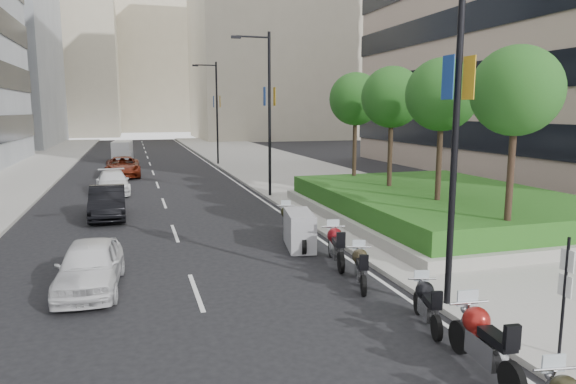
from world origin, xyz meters
name	(u,v)px	position (x,y,z in m)	size (l,w,h in m)	color
ground	(293,350)	(0.00, 0.00, 0.00)	(160.00, 160.00, 0.00)	black
sidewalk_right	(288,170)	(9.00, 30.00, 0.07)	(10.00, 100.00, 0.15)	#9E9B93
lane_edge	(223,173)	(3.70, 30.00, 0.01)	(0.12, 100.00, 0.01)	silver
lane_centre	(154,176)	(-1.50, 30.00, 0.01)	(0.12, 100.00, 0.01)	silver
building_cream_right	(276,34)	(22.00, 80.00, 18.00)	(28.00, 24.00, 36.00)	#B7AD93
building_cream_left	(45,45)	(-18.00, 100.00, 17.00)	(26.00, 24.00, 34.00)	#B7AD93
building_cream_centre	(150,50)	(2.00, 120.00, 19.00)	(30.00, 24.00, 38.00)	#B7AD93
planter	(440,213)	(10.00, 10.00, 0.35)	(10.00, 14.00, 0.40)	#9A9890
hedge	(441,200)	(10.00, 10.00, 0.95)	(9.40, 13.40, 0.80)	#214D16
tree_0	(516,92)	(8.50, 4.00, 5.42)	(2.80, 2.80, 6.30)	#332319
tree_1	(442,95)	(8.50, 8.00, 5.42)	(2.80, 2.80, 6.30)	#332319
tree_2	(392,98)	(8.50, 12.00, 5.42)	(2.80, 2.80, 6.30)	#332319
tree_3	(356,99)	(8.50, 16.00, 5.42)	(2.80, 2.80, 6.30)	#332319
lamp_post_0	(451,101)	(4.14, 1.00, 5.07)	(2.34, 0.45, 9.00)	black
lamp_post_1	(267,106)	(4.14, 18.00, 5.07)	(2.34, 0.45, 9.00)	black
lamp_post_2	(215,108)	(4.14, 36.00, 5.07)	(2.34, 0.45, 9.00)	black
parking_sign	(565,291)	(4.80, -2.00, 1.46)	(0.06, 0.32, 2.50)	black
motorcycle_1	(483,341)	(3.08, -1.92, 0.64)	(0.80, 2.40, 1.19)	black
motorcycle_2	(427,304)	(3.26, 0.25, 0.53)	(0.77, 1.93, 0.98)	black
motorcycle_3	(361,267)	(2.95, 3.14, 0.54)	(0.86, 1.97, 1.01)	black
motorcycle_4	(336,246)	(3.08, 5.25, 0.61)	(0.78, 2.26, 1.14)	black
motorcycle_5	(299,230)	(2.56, 7.41, 0.66)	(1.22, 2.28, 1.31)	black
motorcycle_6	(287,220)	(2.76, 9.60, 0.57)	(0.75, 2.13, 1.07)	black
car_a	(90,266)	(-4.22, 5.00, 0.68)	(1.61, 3.99, 1.36)	white
car_b	(108,202)	(-4.16, 14.90, 0.73)	(1.54, 4.40, 1.45)	black
car_c	(113,182)	(-4.17, 22.22, 0.66)	(1.84, 4.53, 1.31)	white
car_d	(123,167)	(-3.72, 30.15, 0.73)	(2.44, 5.28, 1.47)	#5E190B
delivery_van	(123,151)	(-3.91, 43.58, 0.87)	(2.01, 4.53, 1.85)	silver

